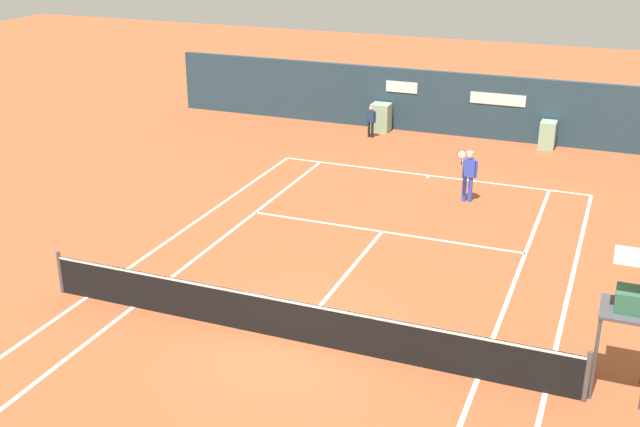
{
  "coord_description": "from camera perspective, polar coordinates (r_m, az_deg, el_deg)",
  "views": [
    {
      "loc": [
        6.05,
        -13.51,
        8.79
      ],
      "look_at": [
        -1.41,
        5.17,
        0.8
      ],
      "focal_mm": 44.57,
      "sensor_mm": 36.0,
      "label": 1
    }
  ],
  "objects": [
    {
      "name": "ball_kid_left_post",
      "position": [
        31.47,
        3.68,
        6.75
      ],
      "size": [
        0.41,
        0.18,
        1.25
      ],
      "rotation": [
        0.0,
        0.0,
        3.06
      ],
      "color": "black",
      "rests_on": "ground_plane"
    },
    {
      "name": "sponsor_back_wall",
      "position": [
        31.99,
        10.26,
        7.6
      ],
      "size": [
        25.0,
        1.02,
        2.5
      ],
      "color": "#233D4C",
      "rests_on": "ground_plane"
    },
    {
      "name": "player_on_baseline",
      "position": [
        24.87,
        10.6,
        2.97
      ],
      "size": [
        0.55,
        0.75,
        1.84
      ],
      "rotation": [
        0.0,
        0.0,
        3.31
      ],
      "color": "blue",
      "rests_on": "ground_plane"
    },
    {
      "name": "tennis_net",
      "position": [
        16.96,
        -2.07,
        -7.57
      ],
      "size": [
        12.1,
        0.1,
        1.07
      ],
      "color": "#4C4C51",
      "rests_on": "ground_plane"
    },
    {
      "name": "ground_plane",
      "position": [
        17.67,
        -1.29,
        -8.16
      ],
      "size": [
        80.0,
        80.0,
        0.01
      ],
      "color": "#A8512D"
    },
    {
      "name": "umpire_chair",
      "position": [
        15.71,
        21.36,
        -6.14
      ],
      "size": [
        1.0,
        1.0,
        2.84
      ],
      "rotation": [
        0.0,
        0.0,
        1.57
      ],
      "color": "#47474C",
      "rests_on": "ground_plane"
    },
    {
      "name": "tennis_ball_by_sideline",
      "position": [
        26.62,
        7.5,
        2.26
      ],
      "size": [
        0.07,
        0.07,
        0.07
      ],
      "primitive_type": "sphere",
      "color": "#CCE033",
      "rests_on": "ground_plane"
    }
  ]
}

